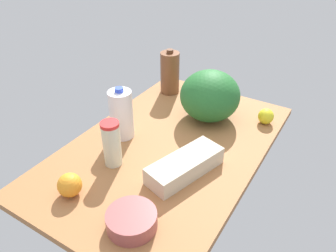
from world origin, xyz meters
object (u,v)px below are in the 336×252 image
milk_jug (121,114)px  orange_far_back (70,185)px  mixing_bowl (132,220)px  chocolate_milk_jug (170,73)px  watermelon (210,96)px  tumbler_cup (112,144)px  lemon_loose (266,116)px  egg_carton (185,166)px

milk_jug → orange_far_back: 40.33cm
mixing_bowl → chocolate_milk_jug: size_ratio=0.67×
watermelon → milk_jug: bearing=142.5°
tumbler_cup → orange_far_back: tumbler_cup is taller
chocolate_milk_jug → lemon_loose: size_ratio=3.34×
watermelon → mixing_bowl: watermelon is taller
tumbler_cup → lemon_loose: size_ratio=2.61×
milk_jug → lemon_loose: size_ratio=3.23×
tumbler_cup → mixing_bowl: size_ratio=1.17×
orange_far_back → lemon_loose: orange_far_back is taller
milk_jug → mixing_bowl: bearing=-138.7°
mixing_bowl → milk_jug: 53.00cm
mixing_bowl → orange_far_back: bearing=89.5°
milk_jug → orange_far_back: (-39.08, -7.24, -6.81)cm
tumbler_cup → mixing_bowl: tumbler_cup is taller
tumbler_cup → chocolate_milk_jug: size_ratio=0.78×
egg_carton → watermelon: bearing=30.3°
egg_carton → mixing_bowl: bearing=-166.6°
orange_far_back → lemon_loose: (83.05, -44.35, -0.66)cm
watermelon → chocolate_milk_jug: bearing=65.8°
chocolate_milk_jug → orange_far_back: size_ratio=2.83×
egg_carton → tumbler_cup: 29.69cm
tumbler_cup → milk_jug: bearing=27.3°
tumbler_cup → orange_far_back: 22.29cm
milk_jug → chocolate_milk_jug: 48.16cm
chocolate_milk_jug → lemon_loose: (-3.98, -55.96, -7.88)cm
watermelon → milk_jug: size_ratio=1.19×
chocolate_milk_jug → lemon_loose: 56.66cm
watermelon → orange_far_back: bearing=165.4°
egg_carton → watermelon: size_ratio=1.12×
chocolate_milk_jug → orange_far_back: (-87.04, -11.62, -7.21)cm
tumbler_cup → lemon_loose: tumbler_cup is taller
chocolate_milk_jug → mixing_bowl: bearing=-155.9°
egg_carton → orange_far_back: bearing=153.8°
tumbler_cup → mixing_bowl: 34.26cm
watermelon → chocolate_milk_jug: chocolate_milk_jug is taller
mixing_bowl → lemon_loose: 85.00cm
mixing_bowl → orange_far_back: orange_far_back is taller
lemon_loose → chocolate_milk_jug: bearing=85.9°
egg_carton → milk_jug: milk_jug is taller
mixing_bowl → lemon_loose: lemon_loose is taller
mixing_bowl → chocolate_milk_jug: 95.95cm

